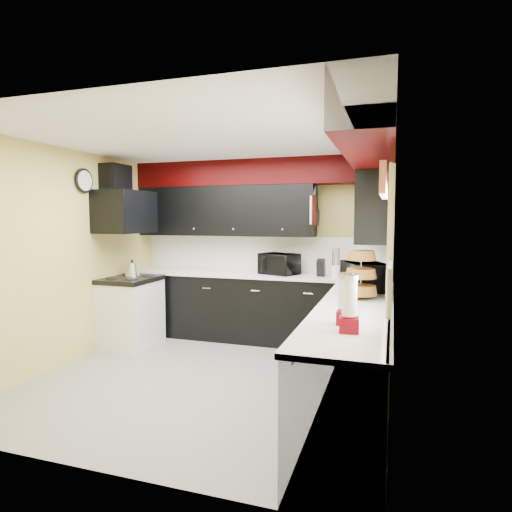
{
  "coord_description": "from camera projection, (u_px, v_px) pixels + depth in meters",
  "views": [
    {
      "loc": [
        1.8,
        -4.08,
        1.7
      ],
      "look_at": [
        0.3,
        0.6,
        1.26
      ],
      "focal_mm": 30.0,
      "sensor_mm": 36.0,
      "label": 1
    }
  ],
  "objects": [
    {
      "name": "toaster_oven",
      "position": [
        279.0,
        264.0,
        5.8
      ],
      "size": [
        0.61,
        0.56,
        0.28
      ],
      "primitive_type": "imported",
      "rotation": [
        0.0,
        0.0,
        -0.39
      ],
      "color": "black",
      "rests_on": "counter_back"
    },
    {
      "name": "ceiling",
      "position": [
        210.0,
        139.0,
        4.34
      ],
      "size": [
        3.6,
        3.6,
        0.06
      ],
      "primitive_type": "cube",
      "color": "white",
      "rests_on": "wall_back"
    },
    {
      "name": "dispenser_a",
      "position": [
        346.0,
        302.0,
        3.04
      ],
      "size": [
        0.12,
        0.12,
        0.33
      ],
      "primitive_type": null,
      "rotation": [
        0.0,
        0.0,
        0.02
      ],
      "color": "#6A0005",
      "rests_on": "counter_right"
    },
    {
      "name": "counter_right",
      "position": [
        355.0,
        307.0,
        3.74
      ],
      "size": [
        0.64,
        3.02,
        0.04
      ],
      "primitive_type": "cube",
      "color": "white",
      "rests_on": "cab_right"
    },
    {
      "name": "utensil_crock",
      "position": [
        336.0,
        271.0,
        5.58
      ],
      "size": [
        0.16,
        0.16,
        0.15
      ],
      "primitive_type": "cylinder",
      "rotation": [
        0.0,
        0.0,
        -0.23
      ],
      "color": "white",
      "rests_on": "counter_back"
    },
    {
      "name": "splash_back",
      "position": [
        261.0,
        254.0,
        6.16
      ],
      "size": [
        3.6,
        0.02,
        0.5
      ],
      "primitive_type": "cube",
      "color": "white",
      "rests_on": "counter_back"
    },
    {
      "name": "wall_left",
      "position": [
        70.0,
        257.0,
        5.0
      ],
      "size": [
        0.06,
        3.6,
        2.5
      ],
      "primitive_type": "cube",
      "color": "#E0C666",
      "rests_on": "ground"
    },
    {
      "name": "wall_back",
      "position": [
        262.0,
        249.0,
        6.16
      ],
      "size": [
        3.6,
        0.06,
        2.5
      ],
      "primitive_type": "cube",
      "color": "#E0C666",
      "rests_on": "ground"
    },
    {
      "name": "window",
      "position": [
        391.0,
        239.0,
        3.03
      ],
      "size": [
        0.03,
        0.86,
        0.96
      ],
      "primitive_type": null,
      "color": "white",
      "rests_on": "wall_right"
    },
    {
      "name": "baskets",
      "position": [
        361.0,
        273.0,
        4.05
      ],
      "size": [
        0.27,
        0.27,
        0.5
      ],
      "primitive_type": null,
      "color": "brown",
      "rests_on": "upper_right"
    },
    {
      "name": "soffit_right",
      "position": [
        374.0,
        146.0,
        3.7
      ],
      "size": [
        0.36,
        3.24,
        0.35
      ],
      "primitive_type": "cube",
      "color": "black",
      "rests_on": "wall_right"
    },
    {
      "name": "cooktop",
      "position": [
        130.0,
        280.0,
        5.65
      ],
      "size": [
        0.62,
        0.77,
        0.06
      ],
      "primitive_type": "cube",
      "color": "black",
      "rests_on": "stove"
    },
    {
      "name": "upper_back",
      "position": [
        225.0,
        211.0,
        6.1
      ],
      "size": [
        2.6,
        0.35,
        0.7
      ],
      "primitive_type": "cube",
      "color": "black",
      "rests_on": "wall_back"
    },
    {
      "name": "hood",
      "position": [
        125.0,
        212.0,
        5.59
      ],
      "size": [
        0.5,
        0.78,
        0.55
      ],
      "primitive_type": "cube",
      "color": "black",
      "rests_on": "wall_left"
    },
    {
      "name": "stove",
      "position": [
        131.0,
        314.0,
        5.69
      ],
      "size": [
        0.6,
        0.75,
        0.86
      ],
      "primitive_type": "cube",
      "color": "white",
      "rests_on": "ground"
    },
    {
      "name": "cut_board",
      "position": [
        313.0,
        210.0,
        5.39
      ],
      "size": [
        0.03,
        0.26,
        0.35
      ],
      "primitive_type": "cube",
      "color": "white",
      "rests_on": "upper_back"
    },
    {
      "name": "splash_right",
      "position": [
        391.0,
        274.0,
        3.92
      ],
      "size": [
        0.02,
        3.6,
        0.5
      ],
      "primitive_type": "cube",
      "color": "white",
      "rests_on": "counter_right"
    },
    {
      "name": "ground",
      "position": [
        212.0,
        378.0,
        4.56
      ],
      "size": [
        3.6,
        3.6,
        0.0
      ],
      "primitive_type": "plane",
      "color": "gray",
      "rests_on": "ground"
    },
    {
      "name": "upper_right",
      "position": [
        377.0,
        209.0,
        4.77
      ],
      "size": [
        0.35,
        1.8,
        0.7
      ],
      "primitive_type": "cube",
      "color": "black",
      "rests_on": "wall_right"
    },
    {
      "name": "counter_back",
      "position": [
        255.0,
        275.0,
        5.91
      ],
      "size": [
        3.62,
        0.64,
        0.04
      ],
      "primitive_type": "cube",
      "color": "white",
      "rests_on": "cab_back"
    },
    {
      "name": "soffit_back",
      "position": [
        258.0,
        173.0,
        5.9
      ],
      "size": [
        3.6,
        0.36,
        0.35
      ],
      "primitive_type": "cube",
      "color": "black",
      "rests_on": "wall_back"
    },
    {
      "name": "pan_top",
      "position": [
        316.0,
        195.0,
        5.61
      ],
      "size": [
        0.03,
        0.22,
        0.4
      ],
      "primitive_type": null,
      "color": "black",
      "rests_on": "upper_back"
    },
    {
      "name": "pan_low",
      "position": [
        317.0,
        217.0,
        5.76
      ],
      "size": [
        0.03,
        0.24,
        0.42
      ],
      "primitive_type": null,
      "color": "black",
      "rests_on": "upper_back"
    },
    {
      "name": "valance",
      "position": [
        384.0,
        182.0,
        3.01
      ],
      "size": [
        0.04,
        0.88,
        0.2
      ],
      "primitive_type": "cube",
      "color": "red",
      "rests_on": "wall_right"
    },
    {
      "name": "knife_block",
      "position": [
        321.0,
        268.0,
        5.59
      ],
      "size": [
        0.1,
        0.14,
        0.22
      ],
      "primitive_type": "cube",
      "rotation": [
        0.0,
        0.0,
        0.0
      ],
      "color": "black",
      "rests_on": "counter_back"
    },
    {
      "name": "microwave",
      "position": [
        364.0,
        276.0,
        4.48
      ],
      "size": [
        0.54,
        0.64,
        0.3
      ],
      "primitive_type": "imported",
      "rotation": [
        0.0,
        0.0,
        1.96
      ],
      "color": "black",
      "rests_on": "counter_right"
    },
    {
      "name": "cab_right",
      "position": [
        354.0,
        360.0,
        3.78
      ],
      "size": [
        0.6,
        3.0,
        0.9
      ],
      "primitive_type": "cube",
      "color": "black",
      "rests_on": "ground"
    },
    {
      "name": "hood_duct",
      "position": [
        116.0,
        180.0,
        5.59
      ],
      "size": [
        0.24,
        0.4,
        0.4
      ],
      "primitive_type": "cube",
      "color": "black",
      "rests_on": "wall_left"
    },
    {
      "name": "deco_plate",
      "position": [
        392.0,
        151.0,
        3.5
      ],
      "size": [
        0.03,
        0.24,
        0.24
      ],
      "primitive_type": null,
      "color": "white",
      "rests_on": "wall_right"
    },
    {
      "name": "kettle",
      "position": [
        132.0,
        269.0,
        5.81
      ],
      "size": [
        0.25,
        0.25,
        0.17
      ],
      "primitive_type": null,
      "rotation": [
        0.0,
        0.0,
        -0.36
      ],
      "color": "#BABABF",
      "rests_on": "cooktop"
    },
    {
      "name": "pan_mid",
      "position": [
        314.0,
        214.0,
        5.51
      ],
      "size": [
        0.03,
        0.28,
        0.46
      ],
      "primitive_type": null,
      "color": "black",
      "rests_on": "upper_back"
    },
    {
      "name": "cab_back",
      "position": [
        255.0,
        308.0,
        5.95
      ],
      "size": [
        3.6,
        0.6,
        0.9
      ],
      "primitive_type": "cube",
      "color": "black",
      "rests_on": "ground"
    },
    {
      "name": "wall_right",
      "position": [
        392.0,
        267.0,
        3.91
      ],
      "size": [
        0.06,
        3.6,
        2.5
      ],
      "primitive_type": "cube",
      "color": "#E0C666",
      "rests_on": "ground"
    },
    {
      "name": "clock",
      "position": [
        84.0,
        181.0,
        5.15
      ],
      "size": [
        0.03,
        0.3,
        0.3
      ],
      "primitive_type": null,
      "color": "black",
      "rests_on": "wall_left"
    },
    {
      "name": "dispenser_b",
      "position": [
        349.0,
        306.0,
        2.84
      ],
      "size": [
        0.14,
        0.14,
        0.35
      ],
      "primitive_type": null,
      "rotation": [
        0.0,
        0.0,
        0.1
      ],
      "color": "#69030D",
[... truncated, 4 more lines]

